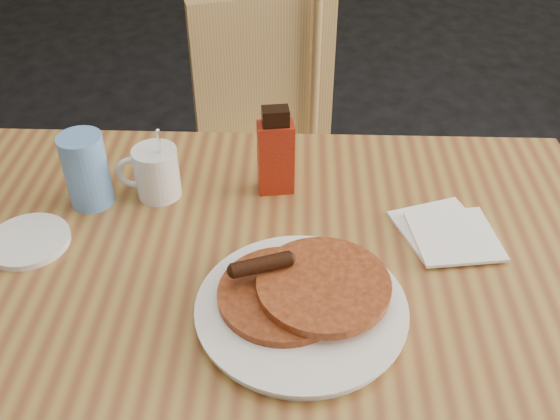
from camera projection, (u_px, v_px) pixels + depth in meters
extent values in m
cube|color=olive|center=(261.00, 271.00, 1.05)|extent=(1.25, 0.85, 0.04)
cube|color=tan|center=(261.00, 277.00, 1.06)|extent=(1.29, 0.89, 0.02)
cylinder|color=tan|center=(485.00, 289.00, 1.54)|extent=(0.04, 0.04, 0.71)
cube|color=tan|center=(264.00, 181.00, 1.76)|extent=(0.50, 0.50, 0.04)
cube|color=tan|center=(264.00, 74.00, 1.75)|extent=(0.40, 0.15, 0.44)
cylinder|color=tan|center=(205.00, 279.00, 1.77)|extent=(0.04, 0.04, 0.42)
cylinder|color=tan|center=(317.00, 209.00, 2.03)|extent=(0.04, 0.04, 0.42)
cylinder|color=white|center=(301.00, 310.00, 0.94)|extent=(0.31, 0.31, 0.02)
cylinder|color=white|center=(301.00, 307.00, 0.94)|extent=(0.32, 0.32, 0.01)
cylinder|color=#AB4B23|center=(283.00, 294.00, 0.95)|extent=(0.20, 0.20, 0.01)
cylinder|color=#AB4B23|center=(324.00, 285.00, 0.94)|extent=(0.20, 0.20, 0.01)
cylinder|color=#331508|center=(261.00, 265.00, 0.95)|extent=(0.10, 0.05, 0.02)
cylinder|color=white|center=(157.00, 173.00, 1.16)|extent=(0.08, 0.08, 0.10)
torus|color=white|center=(134.00, 172.00, 1.16)|extent=(0.07, 0.01, 0.07)
cylinder|color=black|center=(154.00, 154.00, 1.13)|extent=(0.07, 0.07, 0.01)
cylinder|color=silver|center=(161.00, 157.00, 1.13)|extent=(0.02, 0.05, 0.14)
cube|color=maroon|center=(276.00, 158.00, 1.15)|extent=(0.07, 0.05, 0.14)
cube|color=black|center=(276.00, 116.00, 1.10)|extent=(0.05, 0.04, 0.03)
cube|color=white|center=(441.00, 229.00, 1.10)|extent=(0.18, 0.18, 0.01)
cube|color=white|center=(454.00, 236.00, 1.08)|extent=(0.16, 0.16, 0.01)
cylinder|color=#5E92DC|center=(86.00, 170.00, 1.13)|extent=(0.09, 0.09, 0.14)
cylinder|color=white|center=(28.00, 241.00, 1.07)|extent=(0.18, 0.18, 0.01)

